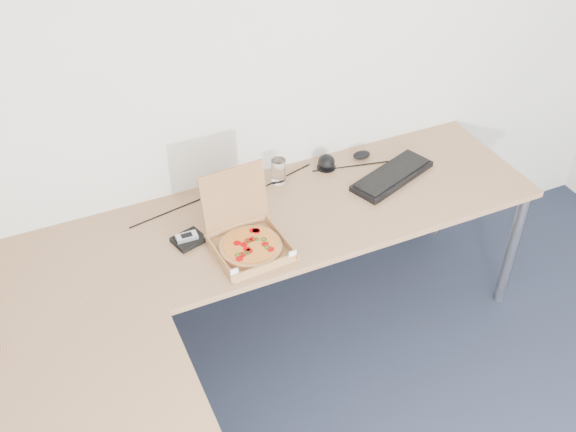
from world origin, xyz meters
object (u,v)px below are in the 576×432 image
pizza_box (249,242)px  keyboard (392,176)px  wallet (189,240)px  desk (233,311)px  drinking_glass (279,171)px

pizza_box → keyboard: (0.80, 0.18, -0.02)m
pizza_box → wallet: pizza_box is taller
pizza_box → keyboard: size_ratio=0.77×
pizza_box → wallet: size_ratio=2.71×
pizza_box → desk: bearing=-126.7°
desk → drinking_glass: size_ratio=20.80×
drinking_glass → keyboard: (0.50, -0.20, -0.05)m
desk → drinking_glass: bearing=53.6°
drinking_glass → keyboard: size_ratio=0.27×
pizza_box → keyboard: 0.83m
pizza_box → drinking_glass: size_ratio=2.82×
wallet → pizza_box: bearing=-49.7°
drinking_glass → wallet: bearing=-155.5°
keyboard → wallet: bearing=161.8°
desk → keyboard: size_ratio=5.66×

